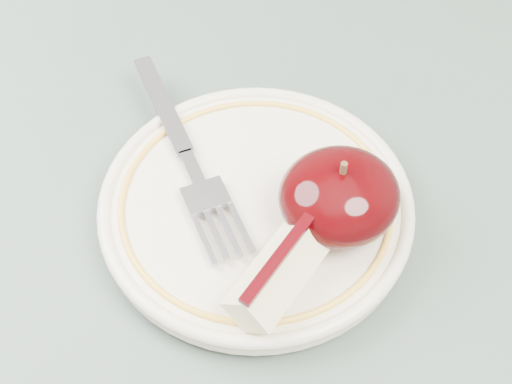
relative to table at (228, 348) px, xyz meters
name	(u,v)px	position (x,y,z in m)	size (l,w,h in m)	color
table	(228,348)	(0.00, 0.00, 0.00)	(0.90, 0.90, 0.75)	brown
plate	(256,205)	(0.04, 0.04, 0.10)	(0.20, 0.20, 0.02)	beige
apple_half	(339,196)	(0.08, 0.01, 0.13)	(0.07, 0.07, 0.05)	black
apple_wedge	(281,269)	(0.03, -0.02, 0.12)	(0.08, 0.07, 0.04)	#F8EDB7
fork	(186,154)	(0.01, 0.09, 0.11)	(0.03, 0.18, 0.00)	gray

